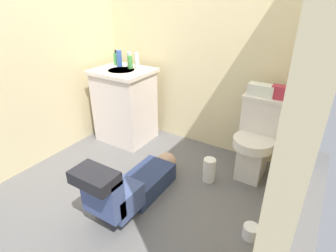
% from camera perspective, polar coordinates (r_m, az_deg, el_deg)
% --- Properties ---
extents(ground_plane, '(2.76, 2.98, 0.04)m').
position_cam_1_polar(ground_plane, '(2.49, -5.10, -12.91)').
color(ground_plane, '#605F60').
extents(wall_back, '(2.42, 0.08, 2.40)m').
position_cam_1_polar(wall_back, '(2.84, 7.04, 19.05)').
color(wall_back, beige).
rests_on(wall_back, ground_plane).
extents(wall_left, '(0.08, 1.98, 2.40)m').
position_cam_1_polar(wall_left, '(2.83, -26.45, 16.65)').
color(wall_left, beige).
rests_on(wall_left, ground_plane).
extents(wall_right, '(0.08, 1.98, 2.40)m').
position_cam_1_polar(wall_right, '(1.56, 30.45, 9.75)').
color(wall_right, beige).
rests_on(wall_right, ground_plane).
extents(toilet, '(0.36, 0.46, 0.75)m').
position_cam_1_polar(toilet, '(2.55, 18.15, -2.68)').
color(toilet, silver).
rests_on(toilet, ground_plane).
extents(vanity_cabinet, '(0.60, 0.52, 0.82)m').
position_cam_1_polar(vanity_cabinet, '(3.08, -9.04, 4.48)').
color(vanity_cabinet, silver).
rests_on(vanity_cabinet, ground_plane).
extents(faucet, '(0.02, 0.02, 0.10)m').
position_cam_1_polar(faucet, '(3.05, -7.91, 13.21)').
color(faucet, silver).
rests_on(faucet, vanity_cabinet).
extents(person_plumber, '(0.39, 1.06, 0.52)m').
position_cam_1_polar(person_plumber, '(2.23, -7.62, -12.08)').
color(person_plumber, navy).
rests_on(person_plumber, ground_plane).
extents(tissue_box, '(0.22, 0.11, 0.10)m').
position_cam_1_polar(tissue_box, '(2.48, 19.10, 7.25)').
color(tissue_box, silver).
rests_on(tissue_box, toilet).
extents(toiletry_bag, '(0.12, 0.09, 0.11)m').
position_cam_1_polar(toiletry_bag, '(2.45, 22.50, 6.60)').
color(toiletry_bag, '#B22D3F').
rests_on(toiletry_bag, toilet).
extents(soap_dispenser, '(0.06, 0.06, 0.17)m').
position_cam_1_polar(soap_dispenser, '(3.16, -10.92, 13.76)').
color(soap_dispenser, '#449D4E').
rests_on(soap_dispenser, vanity_cabinet).
extents(bottle_blue, '(0.06, 0.06, 0.18)m').
position_cam_1_polar(bottle_blue, '(3.07, -10.25, 13.87)').
color(bottle_blue, '#395FB9').
rests_on(bottle_blue, vanity_cabinet).
extents(bottle_clear, '(0.04, 0.04, 0.16)m').
position_cam_1_polar(bottle_clear, '(3.07, -8.16, 13.82)').
color(bottle_clear, silver).
rests_on(bottle_clear, vanity_cabinet).
extents(bottle_green, '(0.05, 0.05, 0.14)m').
position_cam_1_polar(bottle_green, '(2.97, -8.02, 13.21)').
color(bottle_green, '#479747').
rests_on(bottle_green, vanity_cabinet).
extents(bottle_white, '(0.05, 0.05, 0.17)m').
position_cam_1_polar(bottle_white, '(2.95, -6.60, 13.53)').
color(bottle_white, white).
rests_on(bottle_white, vanity_cabinet).
extents(paper_towel_roll, '(0.11, 0.11, 0.23)m').
position_cam_1_polar(paper_towel_roll, '(2.50, 8.67, -9.16)').
color(paper_towel_roll, white).
rests_on(paper_towel_roll, ground_plane).
extents(toilet_paper_roll, '(0.11, 0.11, 0.10)m').
position_cam_1_polar(toilet_paper_roll, '(2.11, 17.06, -20.59)').
color(toilet_paper_roll, white).
rests_on(toilet_paper_roll, ground_plane).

